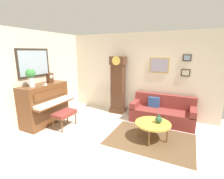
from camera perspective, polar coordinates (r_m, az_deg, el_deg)
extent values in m
cube|color=beige|center=(4.20, -2.38, -19.07)|extent=(6.40, 6.00, 0.10)
cube|color=beige|center=(5.37, -27.90, 3.16)|extent=(0.10, 4.90, 2.80)
cube|color=#33281E|center=(5.45, -25.54, 8.32)|extent=(0.03, 1.10, 0.84)
cube|color=#9EB2C1|center=(5.43, -25.43, 8.32)|extent=(0.01, 0.98, 0.72)
cube|color=beige|center=(5.83, 8.68, 5.24)|extent=(5.30, 0.10, 2.80)
cube|color=#33281E|center=(5.50, 24.19, 5.33)|extent=(0.26, 0.03, 0.22)
cube|color=#BCB299|center=(5.49, 24.18, 5.31)|extent=(0.20, 0.01, 0.16)
cube|color=#B28E3D|center=(5.56, 16.07, 8.12)|extent=(0.60, 0.03, 0.48)
cube|color=#998EA8|center=(5.54, 16.04, 8.11)|extent=(0.54, 0.01, 0.42)
cube|color=#33281E|center=(5.47, 24.64, 10.00)|extent=(0.24, 0.03, 0.20)
cube|color=#7A93A3|center=(5.45, 24.63, 9.99)|extent=(0.18, 0.01, 0.14)
cube|color=brown|center=(4.47, 13.13, -16.49)|extent=(2.10, 1.50, 0.01)
cube|color=brown|center=(5.45, -22.35, -4.66)|extent=(0.60, 1.44, 1.23)
cube|color=brown|center=(5.13, -19.17, -4.72)|extent=(0.28, 1.38, 0.04)
cube|color=white|center=(5.11, -19.22, -4.08)|extent=(0.26, 1.32, 0.08)
cube|color=brown|center=(5.12, -20.30, -1.33)|extent=(0.03, 1.20, 0.20)
cube|color=brown|center=(5.03, -16.22, -8.47)|extent=(0.42, 0.70, 0.04)
cube|color=maroon|center=(5.01, -16.26, -7.83)|extent=(0.40, 0.68, 0.08)
cylinder|color=brown|center=(4.81, -17.03, -12.17)|extent=(0.04, 0.04, 0.36)
cylinder|color=brown|center=(5.22, -12.53, -9.82)|extent=(0.04, 0.04, 0.36)
cylinder|color=brown|center=(5.02, -19.78, -11.28)|extent=(0.04, 0.04, 0.36)
cylinder|color=brown|center=(5.41, -15.24, -9.12)|extent=(0.04, 0.04, 0.36)
cube|color=#4C2B19|center=(6.07, 1.94, -7.08)|extent=(0.52, 0.34, 0.18)
cube|color=#4C2B19|center=(5.84, 2.00, 0.30)|extent=(0.44, 0.28, 1.78)
cube|color=#4C2B19|center=(5.70, 2.08, 10.04)|extent=(0.52, 0.32, 0.28)
cylinder|color=gold|center=(5.56, 1.43, 9.97)|extent=(0.30, 0.02, 0.30)
cylinder|color=gold|center=(5.78, 1.81, 0.78)|extent=(0.03, 0.03, 0.70)
cube|color=maroon|center=(5.44, 16.91, -8.79)|extent=(1.90, 0.80, 0.42)
cube|color=maroon|center=(5.59, 17.69, -3.80)|extent=(1.90, 0.20, 0.44)
cube|color=maroon|center=(5.52, 8.25, -4.82)|extent=(0.18, 0.80, 0.20)
cube|color=maroon|center=(5.30, 26.39, -6.87)|extent=(0.18, 0.80, 0.20)
cube|color=#2D5699|center=(5.49, 14.31, -4.30)|extent=(0.34, 0.12, 0.32)
cylinder|color=gold|center=(4.30, 14.02, -11.36)|extent=(0.88, 0.88, 0.04)
torus|color=brown|center=(4.30, 14.02, -11.36)|extent=(0.88, 0.88, 0.04)
cylinder|color=brown|center=(4.72, 14.80, -12.17)|extent=(0.04, 0.04, 0.41)
cylinder|color=brown|center=(4.36, 18.64, -14.69)|extent=(0.04, 0.04, 0.41)
cylinder|color=brown|center=(4.09, 12.74, -16.24)|extent=(0.04, 0.04, 0.41)
cylinder|color=brown|center=(4.47, 9.23, -13.35)|extent=(0.04, 0.04, 0.41)
cube|color=#4C2B19|center=(5.45, -20.78, 3.77)|extent=(0.12, 0.18, 0.30)
cylinder|color=white|center=(5.40, -20.36, 4.26)|extent=(0.01, 0.11, 0.11)
cone|color=#4C2B19|center=(5.42, -20.94, 5.75)|extent=(0.10, 0.10, 0.08)
cylinder|color=silver|center=(5.03, -26.18, 2.31)|extent=(0.15, 0.15, 0.26)
sphere|color=#387F3D|center=(4.99, -26.45, 5.01)|extent=(0.26, 0.26, 0.26)
cone|color=#D199B7|center=(4.94, -26.57, 6.45)|extent=(0.06, 0.06, 0.16)
cylinder|color=white|center=(5.13, -22.16, 1.46)|extent=(0.12, 0.12, 0.01)
cylinder|color=white|center=(5.13, -22.18, 1.74)|extent=(0.08, 0.08, 0.06)
cylinder|color=#234C33|center=(4.32, 15.84, -11.01)|extent=(0.09, 0.09, 0.01)
sphere|color=#285638|center=(4.29, 15.91, -10.04)|extent=(0.17, 0.17, 0.17)
cylinder|color=#285638|center=(4.24, 16.01, -8.61)|extent=(0.04, 0.04, 0.08)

